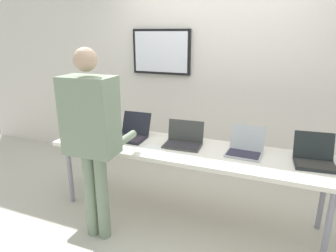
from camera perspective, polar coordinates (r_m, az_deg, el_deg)
The scene contains 10 objects.
ground at distance 3.27m, azimuth 3.49°, elevation -16.65°, with size 8.00×8.00×0.04m, color beige.
back_wall at distance 3.84m, azimuth 9.10°, elevation 9.73°, with size 8.00×0.11×2.61m.
workbench at distance 2.94m, azimuth 3.74°, elevation -5.25°, with size 2.72×0.70×0.73m.
equipment_box at distance 3.39m, azimuth -13.82°, elevation 1.35°, with size 0.42×0.35×0.34m.
laptop_station_0 at distance 3.21m, azimuth -6.85°, elevation -1.27°, with size 0.33×0.36×0.25m.
laptop_station_1 at distance 2.99m, azimuth 2.99°, elevation -2.70°, with size 0.38×0.28×0.24m.
laptop_station_2 at distance 2.88m, azimuth 14.56°, elevation -4.04°, with size 0.33×0.34×0.24m.
laptop_station_3 at distance 2.86m, azimuth 26.23°, elevation -5.42°, with size 0.36×0.35×0.25m.
person at distance 2.58m, azimuth -14.41°, elevation -0.66°, with size 0.45×0.60×1.71m.
paper_sheet at distance 2.88m, azimuth -3.20°, elevation -4.62°, with size 0.24×0.32×0.00m.
Camera 1 is at (0.84, -2.58, 1.81)m, focal length 31.82 mm.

